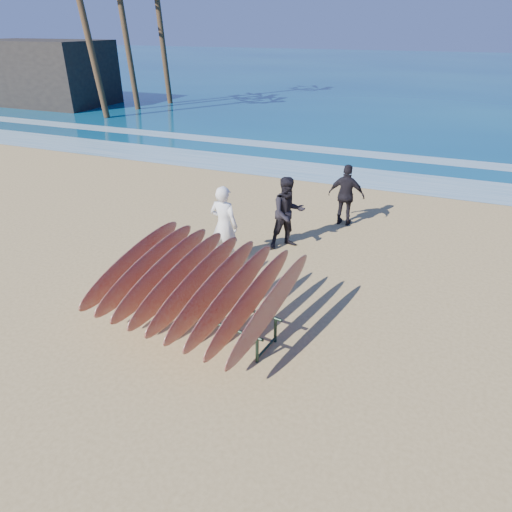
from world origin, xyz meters
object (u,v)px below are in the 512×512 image
Objects in this scene: surfboard_rack at (196,283)px; person_dark_a at (288,213)px; person_white at (224,225)px; building at (42,73)px; person_dark_b at (346,195)px.

person_dark_a reaches higher than surfboard_rack.
person_dark_a is (1.11, 1.37, -0.03)m from person_white.
surfboard_rack is 3.97m from person_dark_a.
surfboard_rack is 0.38× the size of building.
building reaches higher than person_white.
person_white is at bearing -171.45° from person_dark_a.
building is (-23.47, 15.84, 1.15)m from person_dark_a.
building is (-24.52, 13.82, 1.20)m from person_dark_b.
person_white is (-0.68, 2.58, 0.00)m from surfboard_rack.
person_dark_a is (0.43, 3.95, -0.03)m from surfboard_rack.
surfboard_rack is 1.93× the size of person_dark_a.
person_white is at bearing 58.09° from person_dark_b.
surfboard_rack is 2.67m from person_white.
surfboard_rack is at bearing -40.66° from building.
person_dark_b is at bearing 20.33° from person_dark_a.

